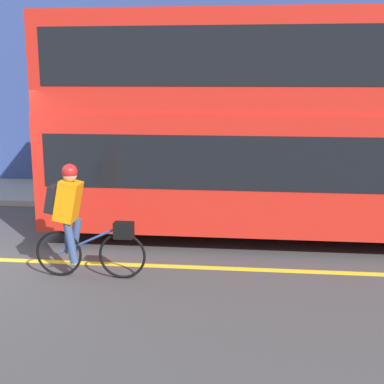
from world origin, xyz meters
The scene contains 4 objects.
sidewalk_curb centered at (0.00, 4.72, 0.06)m, with size 60.00×2.38×0.12m.
building_facade centered at (0.00, 6.06, 3.62)m, with size 60.00×0.30×7.24m.
bus centered at (6.01, 2.09, 2.04)m, with size 9.79×2.46×3.69m.
cyclist_on_bike centered at (2.19, -0.28, 0.85)m, with size 1.54×0.32×1.58m.
Camera 1 is at (4.50, -7.03, 2.71)m, focal length 50.00 mm.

